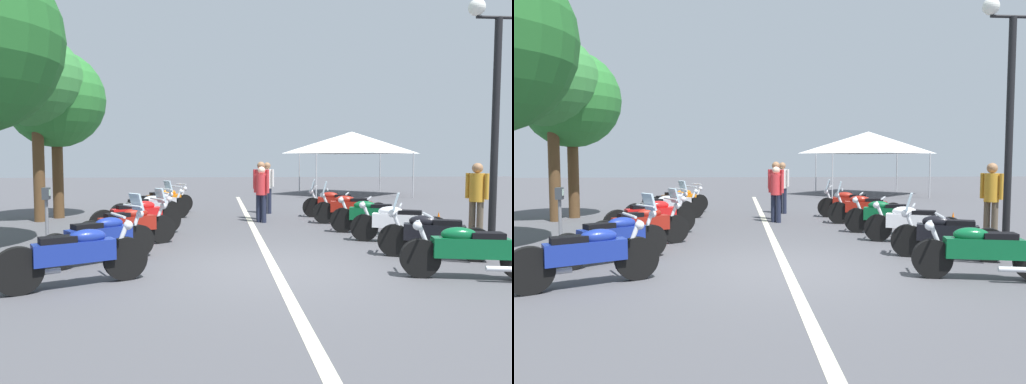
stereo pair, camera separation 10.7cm
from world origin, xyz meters
TOP-DOWN VIEW (x-y plane):
  - ground_plane at (0.00, 0.00)m, footprint 80.00×80.00m
  - lane_centre_stripe at (4.36, 0.00)m, footprint 21.19×0.16m
  - motorcycle_left_row_0 at (-0.90, 2.94)m, footprint 1.15×1.91m
  - motorcycle_left_row_1 at (0.63, 2.95)m, footprint 1.45×1.71m
  - motorcycle_left_row_2 at (2.20, 2.76)m, footprint 1.27×1.87m
  - motorcycle_left_row_3 at (3.63, 2.83)m, footprint 1.20×2.00m
  - motorcycle_left_row_4 at (5.21, 2.84)m, footprint 1.21×1.79m
  - motorcycle_left_row_5 at (6.57, 2.72)m, footprint 1.33×1.85m
  - motorcycle_left_row_6 at (8.26, 2.72)m, footprint 1.27×1.86m
  - motorcycle_right_row_0 at (-0.92, -2.86)m, footprint 0.81×2.05m
  - motorcycle_right_row_1 at (0.56, -2.96)m, footprint 1.01×1.88m
  - motorcycle_right_row_2 at (2.20, -2.96)m, footprint 1.03×1.96m
  - motorcycle_right_row_3 at (3.52, -2.79)m, footprint 0.95×1.94m
  - motorcycle_right_row_4 at (5.24, -2.75)m, footprint 0.82×2.10m
  - motorcycle_right_row_5 at (6.70, -2.67)m, footprint 0.89×2.00m
  - street_lamp_twin_globe at (1.24, -4.50)m, footprint 0.32×1.22m
  - parking_meter at (1.29, 4.09)m, footprint 0.19×0.15m
  - traffic_cone_0 at (2.75, -4.13)m, footprint 0.36×0.36m
  - bystander_0 at (8.00, -0.70)m, footprint 0.37×0.43m
  - bystander_2 at (5.78, -0.31)m, footprint 0.39×0.42m
  - bystander_3 at (6.40, -0.35)m, footprint 0.32×0.46m
  - bystander_4 at (2.53, -4.90)m, footprint 0.45×0.34m
  - roadside_tree_0 at (6.48, 6.10)m, footprint 2.68×2.68m
  - roadside_tree_1 at (7.30, 5.84)m, footprint 2.95×2.95m
  - event_tent at (16.02, -5.84)m, footprint 5.08×5.08m

SIDE VIEW (x-z plane):
  - ground_plane at x=0.00m, z-range 0.00..0.00m
  - lane_centre_stripe at x=4.36m, z-range 0.00..0.01m
  - traffic_cone_0 at x=2.75m, z-range -0.02..0.60m
  - motorcycle_right_row_0 at x=-0.92m, z-range -0.04..0.94m
  - motorcycle_right_row_2 at x=2.20m, z-range -0.04..0.94m
  - motorcycle_left_row_6 at x=8.26m, z-range -0.04..0.94m
  - motorcycle_right_row_3 at x=3.52m, z-range -0.04..0.94m
  - motorcycle_right_row_1 at x=0.56m, z-range -0.14..1.05m
  - motorcycle_left_row_5 at x=6.57m, z-range -0.04..0.96m
  - motorcycle_left_row_2 at x=2.20m, z-range -0.14..1.05m
  - motorcycle_left_row_1 at x=0.63m, z-range -0.14..1.06m
  - motorcycle_right_row_5 at x=6.70m, z-range -0.14..1.06m
  - motorcycle_right_row_4 at x=5.24m, z-range -0.14..1.06m
  - motorcycle_left_row_0 at x=-0.90m, z-range -0.04..0.96m
  - motorcycle_left_row_3 at x=3.63m, z-range -0.04..0.97m
  - motorcycle_left_row_4 at x=5.21m, z-range -0.14..1.08m
  - parking_meter at x=1.29m, z-range 0.25..1.54m
  - bystander_2 at x=5.78m, z-range 0.13..1.74m
  - bystander_0 at x=8.00m, z-range 0.15..1.86m
  - bystander_4 at x=2.53m, z-range 0.15..1.88m
  - bystander_3 at x=6.40m, z-range 0.15..1.89m
  - event_tent at x=16.02m, z-range 1.05..4.25m
  - street_lamp_twin_globe at x=1.24m, z-range 0.89..5.78m
  - roadside_tree_1 at x=7.30m, z-range 1.06..6.18m
  - roadside_tree_0 at x=6.48m, z-range 1.31..6.70m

